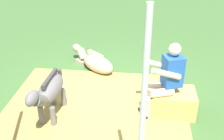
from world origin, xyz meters
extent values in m
plane|color=#426B33|center=(0.00, 0.00, 0.00)|extent=(24.00, 24.00, 0.00)
cube|color=tan|center=(0.21, 0.26, 0.01)|extent=(3.22, 2.49, 0.02)
cube|color=tan|center=(-1.12, 0.31, 0.21)|extent=(0.77, 0.55, 0.41)
cylinder|color=beige|center=(-0.91, 0.47, 0.48)|extent=(0.42, 0.26, 0.14)
cylinder|color=beige|center=(-0.72, 0.53, 0.21)|extent=(0.11, 0.11, 0.41)
cube|color=black|center=(-0.72, 0.53, 0.03)|extent=(0.24, 0.17, 0.06)
cylinder|color=beige|center=(-0.85, 0.28, 0.48)|extent=(0.42, 0.26, 0.14)
cylinder|color=beige|center=(-0.66, 0.34, 0.21)|extent=(0.11, 0.11, 0.41)
cube|color=black|center=(-0.66, 0.34, 0.03)|extent=(0.24, 0.17, 0.06)
cube|color=#2659B2|center=(-1.07, 0.31, 0.81)|extent=(0.38, 0.36, 0.52)
cylinder|color=beige|center=(-0.95, 0.52, 0.86)|extent=(0.50, 0.25, 0.26)
cylinder|color=beige|center=(-0.85, 0.22, 0.86)|extent=(0.50, 0.25, 0.26)
sphere|color=beige|center=(-1.07, 0.31, 1.19)|extent=(0.20, 0.20, 0.20)
ellipsoid|color=slate|center=(0.90, 0.62, 0.53)|extent=(0.36, 0.85, 0.34)
cylinder|color=slate|center=(0.81, 0.91, 0.18)|extent=(0.09, 0.09, 0.36)
cylinder|color=slate|center=(1.01, 0.90, 0.18)|extent=(0.09, 0.09, 0.36)
cylinder|color=slate|center=(0.79, 0.35, 0.18)|extent=(0.09, 0.09, 0.36)
cylinder|color=slate|center=(0.99, 0.34, 0.18)|extent=(0.09, 0.09, 0.36)
cylinder|color=slate|center=(0.92, 1.12, 0.63)|extent=(0.20, 0.37, 0.33)
ellipsoid|color=slate|center=(0.93, 1.30, 0.79)|extent=(0.17, 0.33, 0.20)
cube|color=#3A3838|center=(0.90, 0.62, 0.72)|extent=(0.09, 0.60, 0.08)
cylinder|color=#3A3838|center=(0.88, 0.15, 0.48)|extent=(0.07, 0.07, 0.30)
ellipsoid|color=tan|center=(0.39, -1.05, 0.18)|extent=(0.93, 0.87, 0.36)
cube|color=tan|center=(0.80, -1.40, 0.05)|extent=(0.37, 0.36, 0.10)
cylinder|color=tan|center=(0.82, -1.41, 0.24)|extent=(0.33, 0.32, 0.30)
ellipsoid|color=tan|center=(0.96, -1.53, 0.32)|extent=(0.33, 0.32, 0.20)
cube|color=beige|center=(0.45, -1.10, 0.38)|extent=(0.39, 0.34, 0.08)
cylinder|color=silver|center=(-0.59, 2.30, 1.21)|extent=(0.06, 0.06, 2.43)
camera|label=1|loc=(-0.54, 4.41, 2.96)|focal=44.95mm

